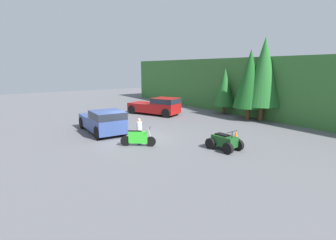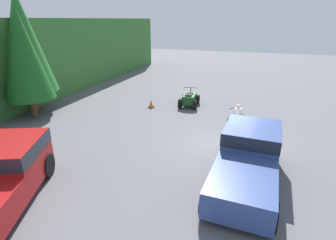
{
  "view_description": "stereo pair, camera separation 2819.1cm",
  "coord_description": "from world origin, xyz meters",
  "px_view_note": "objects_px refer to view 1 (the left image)",
  "views": [
    {
      "loc": [
        15.85,
        -8.1,
        4.81
      ],
      "look_at": [
        0.12,
        2.88,
        0.95
      ],
      "focal_mm": 28.0,
      "sensor_mm": 36.0,
      "label": 1
    },
    {
      "loc": [
        -11.47,
        -1.19,
        5.69
      ],
      "look_at": [
        0.12,
        2.88,
        0.95
      ],
      "focal_mm": 28.0,
      "sensor_mm": 36.0,
      "label": 2
    }
  ],
  "objects_px": {
    "dirt_bike": "(138,138)",
    "quad_atv": "(224,142)",
    "pickup_truck_red": "(158,106)",
    "pickup_truck_second": "(104,121)",
    "traffic_cone": "(236,136)",
    "rider_person": "(139,130)"
  },
  "relations": [
    {
      "from": "dirt_bike",
      "to": "rider_person",
      "type": "xyz_separation_m",
      "value": [
        -0.35,
        0.28,
        0.42
      ]
    },
    {
      "from": "rider_person",
      "to": "traffic_cone",
      "type": "height_order",
      "value": "rider_person"
    },
    {
      "from": "pickup_truck_red",
      "to": "traffic_cone",
      "type": "relative_size",
      "value": 10.55
    },
    {
      "from": "pickup_truck_red",
      "to": "quad_atv",
      "type": "relative_size",
      "value": 2.83
    },
    {
      "from": "quad_atv",
      "to": "rider_person",
      "type": "distance_m",
      "value": 5.3
    },
    {
      "from": "pickup_truck_red",
      "to": "dirt_bike",
      "type": "bearing_deg",
      "value": -62.53
    },
    {
      "from": "quad_atv",
      "to": "traffic_cone",
      "type": "bearing_deg",
      "value": 110.86
    },
    {
      "from": "pickup_truck_red",
      "to": "rider_person",
      "type": "xyz_separation_m",
      "value": [
        8.22,
        -6.69,
        -0.04
      ]
    },
    {
      "from": "dirt_bike",
      "to": "quad_atv",
      "type": "bearing_deg",
      "value": -3.32
    },
    {
      "from": "quad_atv",
      "to": "rider_person",
      "type": "bearing_deg",
      "value": -142.36
    },
    {
      "from": "pickup_truck_red",
      "to": "pickup_truck_second",
      "type": "distance_m",
      "value": 8.58
    },
    {
      "from": "pickup_truck_red",
      "to": "traffic_cone",
      "type": "bearing_deg",
      "value": -27.17
    },
    {
      "from": "pickup_truck_second",
      "to": "dirt_bike",
      "type": "distance_m",
      "value": 4.42
    },
    {
      "from": "quad_atv",
      "to": "dirt_bike",
      "type": "bearing_deg",
      "value": -137.49
    },
    {
      "from": "pickup_truck_second",
      "to": "rider_person",
      "type": "height_order",
      "value": "pickup_truck_second"
    },
    {
      "from": "pickup_truck_second",
      "to": "dirt_bike",
      "type": "height_order",
      "value": "pickup_truck_second"
    },
    {
      "from": "dirt_bike",
      "to": "quad_atv",
      "type": "xyz_separation_m",
      "value": [
        3.54,
        3.86,
        -0.01
      ]
    },
    {
      "from": "pickup_truck_second",
      "to": "rider_person",
      "type": "relative_size",
      "value": 3.11
    },
    {
      "from": "pickup_truck_second",
      "to": "traffic_cone",
      "type": "height_order",
      "value": "pickup_truck_second"
    },
    {
      "from": "traffic_cone",
      "to": "dirt_bike",
      "type": "bearing_deg",
      "value": -110.83
    },
    {
      "from": "pickup_truck_second",
      "to": "quad_atv",
      "type": "distance_m",
      "value": 9.05
    },
    {
      "from": "pickup_truck_red",
      "to": "pickup_truck_second",
      "type": "relative_size",
      "value": 1.11
    }
  ]
}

